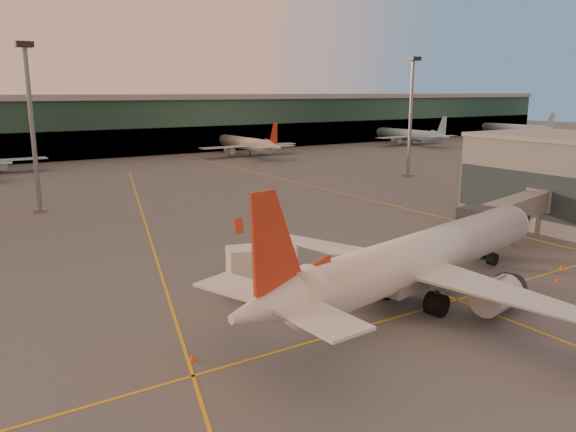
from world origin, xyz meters
TOP-DOWN VIEW (x-y plane):
  - ground at (0.00, 0.00)m, footprint 600.00×600.00m
  - taxi_markings at (-7.32, 44.49)m, footprint 100.12×173.00m
  - terminal at (0.00, 141.79)m, footprint 400.00×20.00m
  - gate_building at (41.93, 17.93)m, footprint 18.40×22.40m
  - mast_west_near at (-20.00, 66.00)m, footprint 2.40×2.40m
  - mast_east_near at (55.00, 62.00)m, footprint 2.40×2.40m
  - distant_aircraft_row at (10.83, 118.00)m, footprint 350.00×34.00m
  - main_airplane at (1.21, 6.53)m, footprint 40.69×36.97m
  - jet_bridge at (26.14, 14.23)m, footprint 22.08×8.01m
  - catering_truck at (-9.28, 15.46)m, footprint 6.58×4.23m
  - cone_nose at (21.64, 5.23)m, footprint 0.43×0.43m
  - cone_tail at (-19.85, 7.03)m, footprint 0.45×0.45m
  - cone_wing_left at (-0.02, 24.40)m, footprint 0.49×0.49m
  - cone_fwd at (17.21, 2.94)m, footprint 0.43×0.43m

SIDE VIEW (x-z plane):
  - ground at x=0.00m, z-range 0.00..0.00m
  - distant_aircraft_row at x=10.83m, z-range -6.50..6.50m
  - taxi_markings at x=-7.32m, z-range 0.00..0.01m
  - cone_fwd at x=17.21m, z-range -0.01..0.53m
  - cone_nose at x=21.64m, z-range -0.01..0.54m
  - cone_tail at x=-19.85m, z-range -0.01..0.57m
  - cone_wing_left at x=-0.02m, z-range -0.01..0.61m
  - catering_truck at x=-9.28m, z-range 0.32..5.05m
  - main_airplane at x=1.21m, z-range -2.16..10.20m
  - jet_bridge at x=26.14m, z-range 1.17..7.21m
  - gate_building at x=41.93m, z-range -0.01..12.59m
  - terminal at x=0.00m, z-range -0.04..17.56m
  - mast_west_near at x=-20.00m, z-range 2.06..27.66m
  - mast_east_near at x=55.00m, z-range 2.06..27.66m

